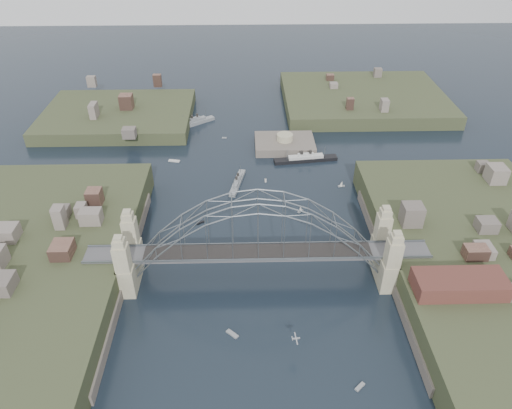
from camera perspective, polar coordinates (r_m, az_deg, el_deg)
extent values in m
plane|color=black|center=(122.42, 0.22, -8.67)|extent=(500.00, 500.00, 0.00)
cube|color=#535255|center=(117.08, 0.22, -5.82)|extent=(84.00, 6.00, 0.70)
cube|color=slate|center=(114.45, 0.27, -6.58)|extent=(84.00, 0.25, 0.50)
cube|color=slate|center=(119.03, 0.18, -4.68)|extent=(84.00, 0.25, 0.50)
cube|color=black|center=(116.72, 0.22, -5.61)|extent=(55.20, 5.20, 0.35)
cube|color=tan|center=(116.34, -15.53, -7.14)|extent=(3.40, 3.40, 17.70)
cube|color=tan|center=(123.76, -14.62, -4.07)|extent=(3.40, 3.40, 17.70)
cube|color=tan|center=(117.80, 15.91, -6.61)|extent=(3.40, 3.40, 17.70)
cube|color=tan|center=(125.13, 14.76, -3.61)|extent=(3.40, 3.40, 17.70)
cube|color=tan|center=(123.10, -14.72, -7.29)|extent=(4.08, 13.80, 8.00)
cube|color=tan|center=(124.48, 14.98, -6.78)|extent=(4.08, 13.80, 8.00)
cube|color=#353C22|center=(133.06, -25.86, -7.62)|extent=(50.00, 90.00, 12.00)
cube|color=#5F554C|center=(126.04, -16.31, -8.27)|extent=(6.00, 70.00, 4.00)
cube|color=#353C22|center=(135.40, 25.76, -6.77)|extent=(50.00, 90.00, 12.00)
cube|color=#5F554C|center=(127.56, 16.52, -7.71)|extent=(6.00, 70.00, 4.00)
cube|color=#353C22|center=(208.76, -16.06, 9.68)|extent=(60.00, 45.00, 9.00)
cube|color=#353C22|center=(222.11, 12.66, 11.78)|extent=(70.00, 55.00, 9.50)
cube|color=#5F554C|center=(180.70, 3.41, 6.69)|extent=(22.00, 16.00, 7.00)
cylinder|color=tan|center=(178.55, 3.46, 8.02)|extent=(6.00, 6.00, 2.40)
cube|color=#592D26|center=(115.26, 23.16, -8.75)|extent=(20.00, 8.00, 4.00)
cube|color=#535255|center=(111.34, 22.20, -17.35)|extent=(4.00, 22.00, 1.40)
cube|color=gray|center=(157.54, -2.24, 2.54)|extent=(5.50, 16.07, 1.42)
cube|color=gray|center=(156.98, -2.25, 2.87)|extent=(3.44, 8.93, 1.07)
cube|color=gray|center=(156.56, -2.25, 3.12)|extent=(2.00, 4.15, 0.71)
cylinder|color=black|center=(155.31, -2.35, 3.11)|extent=(0.77, 0.77, 1.42)
cylinder|color=black|center=(157.17, -2.17, 3.52)|extent=(0.77, 0.77, 1.42)
cylinder|color=slate|center=(152.37, -2.66, 2.34)|extent=(0.14, 0.14, 3.55)
cylinder|color=slate|center=(160.33, -1.88, 4.14)|extent=(0.14, 0.14, 3.55)
cube|color=gray|center=(199.46, -7.28, 9.58)|extent=(15.56, 12.33, 1.75)
cube|color=gray|center=(198.91, -7.31, 9.92)|extent=(8.84, 7.17, 1.32)
cube|color=gray|center=(198.51, -7.33, 10.18)|extent=(4.32, 3.66, 0.88)
cylinder|color=black|center=(197.64, -7.65, 10.29)|extent=(0.87, 0.87, 1.75)
cylinder|color=black|center=(198.76, -7.04, 10.48)|extent=(0.87, 0.87, 1.75)
cylinder|color=slate|center=(195.95, -8.66, 9.91)|extent=(0.18, 0.18, 4.38)
cylinder|color=slate|center=(200.73, -6.04, 10.73)|extent=(0.18, 0.18, 4.38)
cube|color=black|center=(171.71, 5.94, 5.31)|extent=(22.97, 6.01, 1.66)
cube|color=silver|center=(171.11, 5.96, 5.67)|extent=(12.71, 3.92, 1.24)
cube|color=silver|center=(170.66, 5.98, 5.94)|extent=(5.86, 2.43, 0.83)
cylinder|color=black|center=(169.95, 5.47, 6.12)|extent=(1.12, 1.12, 1.66)
cylinder|color=black|center=(170.71, 6.52, 6.19)|extent=(1.12, 1.12, 1.66)
cylinder|color=slate|center=(168.93, 3.73, 5.95)|extent=(0.17, 0.17, 4.14)
cylinder|color=slate|center=(172.17, 8.21, 6.23)|extent=(0.17, 0.17, 4.14)
cube|color=#9FA1A5|center=(102.79, 4.81, -15.67)|extent=(1.65, 0.44, 0.28)
cube|color=#9FA1A5|center=(102.75, 4.81, -15.66)|extent=(0.56, 3.26, 0.06)
cube|color=#9FA1A5|center=(102.55, 4.35, -15.67)|extent=(0.25, 1.03, 0.36)
cube|color=silver|center=(140.89, -6.68, -2.15)|extent=(2.39, 1.83, 0.45)
cube|color=silver|center=(145.12, 5.33, -0.82)|extent=(1.88, 1.84, 0.45)
cylinder|color=slate|center=(144.51, 5.35, -0.48)|extent=(0.08, 0.08, 2.20)
cone|color=silver|center=(144.51, 5.35, -0.48)|extent=(1.59, 1.58, 1.92)
cube|color=silver|center=(109.75, -2.85, -15.20)|extent=(2.97, 2.84, 0.45)
cube|color=silver|center=(158.79, 10.16, 2.17)|extent=(2.30, 1.00, 0.45)
cylinder|color=slate|center=(158.24, 10.20, 2.49)|extent=(0.08, 0.08, 2.20)
cone|color=silver|center=(158.24, 10.20, 2.49)|extent=(1.35, 1.14, 1.92)
cube|color=silver|center=(173.23, -9.75, 5.15)|extent=(4.20, 2.24, 0.45)
cube|color=silver|center=(159.25, 1.14, 2.86)|extent=(0.62, 1.77, 0.45)
cube|color=silver|center=(159.04, 1.15, 2.99)|extent=(0.51, 1.06, 0.40)
cylinder|color=black|center=(158.81, 1.15, 3.12)|extent=(0.16, 0.16, 0.70)
cube|color=silver|center=(103.65, 12.31, -20.52)|extent=(2.38, 2.27, 0.45)
cube|color=silver|center=(187.20, -3.82, 7.94)|extent=(1.90, 0.79, 0.45)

